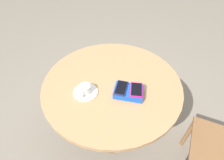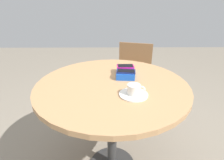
{
  "view_description": "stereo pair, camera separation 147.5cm",
  "coord_description": "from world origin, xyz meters",
  "px_view_note": "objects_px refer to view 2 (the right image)",
  "views": [
    {
      "loc": [
        -0.11,
        0.86,
        1.64
      ],
      "look_at": [
        0.0,
        0.0,
        0.79
      ],
      "focal_mm": 28.0,
      "sensor_mm": 36.0,
      "label": 1
    },
    {
      "loc": [
        1.02,
        -0.01,
        1.25
      ],
      "look_at": [
        0.0,
        0.0,
        0.79
      ],
      "focal_mm": 28.0,
      "sensor_mm": 36.0,
      "label": 2
    }
  ],
  "objects_px": {
    "phone_navy": "(126,71)",
    "saucer": "(133,94)",
    "phone_box": "(125,72)",
    "round_table": "(112,98)",
    "phone_magenta": "(125,66)",
    "chair_near_window": "(133,77)",
    "coffee_cup": "(134,89)"
  },
  "relations": [
    {
      "from": "phone_magenta",
      "to": "round_table",
      "type": "bearing_deg",
      "value": -30.22
    },
    {
      "from": "round_table",
      "to": "phone_magenta",
      "type": "bearing_deg",
      "value": 149.78
    },
    {
      "from": "round_table",
      "to": "coffee_cup",
      "type": "xyz_separation_m",
      "value": [
        0.16,
        0.12,
        0.15
      ]
    },
    {
      "from": "round_table",
      "to": "chair_near_window",
      "type": "height_order",
      "value": "chair_near_window"
    },
    {
      "from": "round_table",
      "to": "phone_box",
      "type": "distance_m",
      "value": 0.2
    },
    {
      "from": "phone_box",
      "to": "phone_navy",
      "type": "xyz_separation_m",
      "value": [
        0.05,
        -0.0,
        0.03
      ]
    },
    {
      "from": "phone_box",
      "to": "round_table",
      "type": "bearing_deg",
      "value": -38.34
    },
    {
      "from": "saucer",
      "to": "chair_near_window",
      "type": "xyz_separation_m",
      "value": [
        -1.03,
        0.13,
        -0.34
      ]
    },
    {
      "from": "saucer",
      "to": "coffee_cup",
      "type": "xyz_separation_m",
      "value": [
        0.0,
        0.0,
        0.03
      ]
    },
    {
      "from": "phone_box",
      "to": "saucer",
      "type": "relative_size",
      "value": 1.21
    },
    {
      "from": "round_table",
      "to": "phone_magenta",
      "type": "relative_size",
      "value": 7.97
    },
    {
      "from": "phone_box",
      "to": "chair_near_window",
      "type": "distance_m",
      "value": 0.85
    },
    {
      "from": "round_table",
      "to": "phone_navy",
      "type": "bearing_deg",
      "value": 127.03
    },
    {
      "from": "phone_box",
      "to": "phone_navy",
      "type": "height_order",
      "value": "phone_navy"
    },
    {
      "from": "saucer",
      "to": "phone_magenta",
      "type": "bearing_deg",
      "value": -176.44
    },
    {
      "from": "phone_magenta",
      "to": "coffee_cup",
      "type": "xyz_separation_m",
      "value": [
        0.33,
        0.02,
        -0.01
      ]
    },
    {
      "from": "saucer",
      "to": "phone_box",
      "type": "bearing_deg",
      "value": -175.36
    },
    {
      "from": "phone_magenta",
      "to": "chair_near_window",
      "type": "distance_m",
      "value": 0.82
    },
    {
      "from": "coffee_cup",
      "to": "phone_box",
      "type": "bearing_deg",
      "value": -174.87
    },
    {
      "from": "round_table",
      "to": "phone_navy",
      "type": "relative_size",
      "value": 7.29
    },
    {
      "from": "phone_navy",
      "to": "saucer",
      "type": "xyz_separation_m",
      "value": [
        0.23,
        0.02,
        -0.05
      ]
    },
    {
      "from": "round_table",
      "to": "phone_box",
      "type": "relative_size",
      "value": 4.97
    },
    {
      "from": "phone_navy",
      "to": "chair_near_window",
      "type": "xyz_separation_m",
      "value": [
        -0.8,
        0.16,
        -0.39
      ]
    },
    {
      "from": "phone_box",
      "to": "phone_navy",
      "type": "bearing_deg",
      "value": -0.96
    },
    {
      "from": "phone_navy",
      "to": "chair_near_window",
      "type": "distance_m",
      "value": 0.9
    },
    {
      "from": "round_table",
      "to": "chair_near_window",
      "type": "xyz_separation_m",
      "value": [
        -0.87,
        0.25,
        -0.23
      ]
    },
    {
      "from": "phone_navy",
      "to": "saucer",
      "type": "distance_m",
      "value": 0.24
    },
    {
      "from": "round_table",
      "to": "phone_navy",
      "type": "height_order",
      "value": "phone_navy"
    },
    {
      "from": "round_table",
      "to": "coffee_cup",
      "type": "height_order",
      "value": "coffee_cup"
    },
    {
      "from": "phone_box",
      "to": "phone_navy",
      "type": "relative_size",
      "value": 1.47
    },
    {
      "from": "phone_box",
      "to": "saucer",
      "type": "bearing_deg",
      "value": 4.64
    },
    {
      "from": "phone_box",
      "to": "chair_near_window",
      "type": "relative_size",
      "value": 0.25
    }
  ]
}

